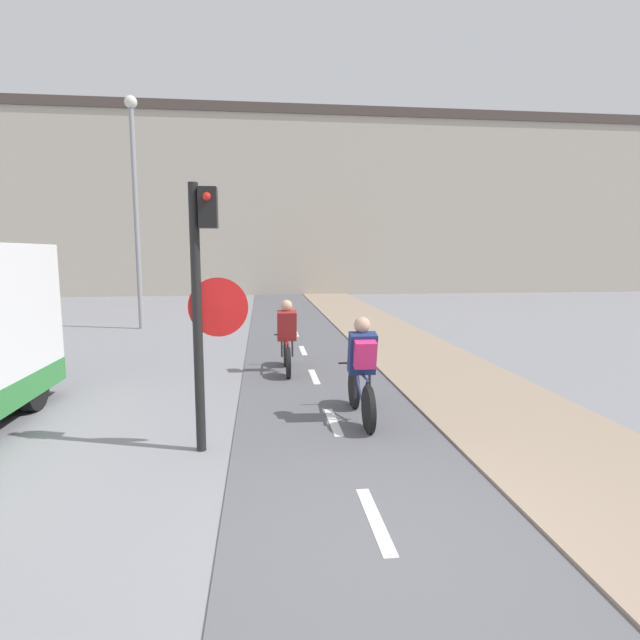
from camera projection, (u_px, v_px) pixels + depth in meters
ground_plane at (390, 557)px, 3.77m from camera, size 120.00×120.00×0.00m
bike_lane at (390, 555)px, 3.77m from camera, size 2.61×60.00×0.02m
building_row_background at (277, 206)px, 29.08m from camera, size 60.00×5.20×10.03m
traffic_light_pole at (204, 288)px, 5.57m from camera, size 0.67×0.25×3.04m
street_lamp_far at (135, 189)px, 14.61m from camera, size 0.36×0.36×6.76m
cyclist_near at (362, 371)px, 6.73m from camera, size 0.46×1.63×1.43m
cyclist_far at (287, 339)px, 9.50m from camera, size 0.46×1.56×1.40m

